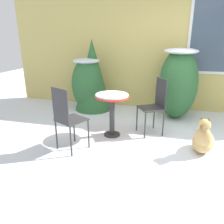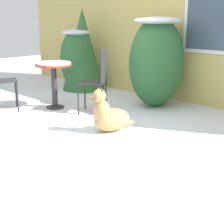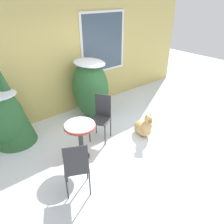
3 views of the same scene
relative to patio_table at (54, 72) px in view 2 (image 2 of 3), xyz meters
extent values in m
plane|color=silver|center=(0.99, -0.33, -0.60)|extent=(16.00, 16.00, 0.00)
cube|color=tan|center=(0.99, 1.87, 0.95)|extent=(8.00, 0.06, 3.09)
ellipsoid|color=#2D6033|center=(-0.93, 1.29, 0.01)|extent=(0.73, 0.64, 1.22)
ellipsoid|color=silver|center=(-0.93, 1.29, 0.56)|extent=(0.62, 0.54, 0.12)
ellipsoid|color=#2D6033|center=(1.11, 1.27, 0.14)|extent=(0.80, 1.07, 1.47)
ellipsoid|color=silver|center=(1.11, 1.27, 0.81)|extent=(0.68, 0.91, 0.12)
cone|color=#2D6033|center=(-0.81, 1.35, 0.22)|extent=(0.86, 0.86, 1.63)
cylinder|color=#2D2D30|center=(0.00, 0.00, -0.58)|extent=(0.29, 0.29, 0.03)
cylinder|color=#2D2D30|center=(0.00, 0.00, -0.23)|extent=(0.09, 0.09, 0.68)
cylinder|color=red|center=(0.00, 0.00, 0.12)|extent=(0.58, 0.58, 0.03)
cylinder|color=silver|center=(0.00, 0.00, 0.15)|extent=(0.56, 0.56, 0.03)
cube|color=#2D2D30|center=(0.64, 0.25, -0.11)|extent=(0.53, 0.53, 0.02)
cube|color=#2D2D30|center=(0.80, 0.35, 0.15)|extent=(0.20, 0.31, 0.51)
cylinder|color=#2D2D30|center=(0.40, 0.31, -0.36)|extent=(0.02, 0.02, 0.47)
cylinder|color=#2D2D30|center=(0.58, 0.01, -0.36)|extent=(0.02, 0.02, 0.47)
cylinder|color=#2D2D30|center=(0.70, 0.49, -0.36)|extent=(0.02, 0.02, 0.47)
cylinder|color=#2D2D30|center=(0.88, 0.19, -0.36)|extent=(0.02, 0.02, 0.47)
cube|color=#2D2D30|center=(-0.48, -0.62, -0.11)|extent=(0.52, 0.52, 0.02)
cylinder|color=#2D2D30|center=(-0.24, -0.54, -0.36)|extent=(0.02, 0.02, 0.47)
cylinder|color=#2D2D30|center=(-0.55, -0.39, -0.36)|extent=(0.02, 0.02, 0.47)
ellipsoid|color=tan|center=(1.50, -0.20, -0.45)|extent=(0.44, 0.58, 0.30)
ellipsoid|color=tan|center=(1.46, -0.35, -0.32)|extent=(0.29, 0.27, 0.33)
sphere|color=tan|center=(1.45, -0.38, -0.10)|extent=(0.17, 0.17, 0.17)
cone|color=brown|center=(1.42, -0.50, -0.11)|extent=(0.11, 0.10, 0.10)
ellipsoid|color=brown|center=(1.41, -0.36, -0.03)|extent=(0.04, 0.03, 0.08)
ellipsoid|color=brown|center=(1.50, -0.38, -0.03)|extent=(0.04, 0.03, 0.08)
ellipsoid|color=tan|center=(1.56, 0.03, -0.53)|extent=(0.13, 0.25, 0.06)
camera|label=1|loc=(0.88, -3.47, 1.08)|focal=35.00mm
camera|label=2|loc=(4.49, -3.33, 0.87)|focal=55.00mm
camera|label=3|loc=(-1.68, -2.96, 2.27)|focal=35.00mm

